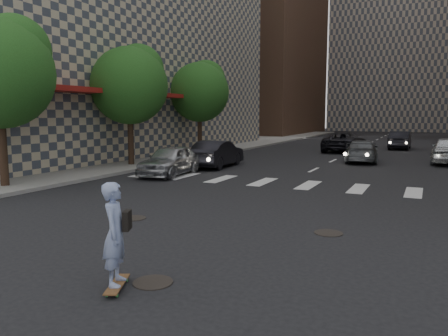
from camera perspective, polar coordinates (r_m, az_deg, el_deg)
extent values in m
plane|color=black|center=(10.56, -6.92, -9.05)|extent=(160.00, 160.00, 0.00)
cube|color=gray|center=(34.96, -9.61, 2.31)|extent=(13.00, 80.00, 0.15)
cube|color=black|center=(24.95, -16.63, 4.66)|extent=(0.30, 14.00, 4.00)
cube|color=maroon|center=(24.44, -15.39, 9.59)|extent=(1.60, 14.00, 0.25)
cube|color=brown|center=(70.57, 3.61, 21.08)|extent=(18.00, 24.00, 40.00)
cylinder|color=#382619|center=(18.95, -26.91, 2.15)|extent=(0.32, 0.32, 2.80)
sphere|color=#214717|center=(19.27, -25.74, 13.63)|extent=(2.80, 2.80, 2.80)
cylinder|color=#382619|center=(24.66, -12.08, 3.73)|extent=(0.32, 0.32, 2.80)
sphere|color=#214717|center=(24.67, -12.26, 10.47)|extent=(4.20, 4.20, 4.20)
sphere|color=#214717|center=(25.10, -11.09, 12.50)|extent=(2.80, 2.80, 2.80)
cylinder|color=#382619|center=(31.39, -3.18, 4.56)|extent=(0.32, 0.32, 2.80)
sphere|color=#214717|center=(31.39, -3.22, 9.86)|extent=(4.20, 4.20, 4.20)
sphere|color=#214717|center=(31.88, -2.38, 11.44)|extent=(2.80, 2.80, 2.80)
cylinder|color=black|center=(7.96, -9.26, -14.52)|extent=(0.70, 0.70, 0.02)
cylinder|color=black|center=(12.62, -11.75, -6.43)|extent=(0.70, 0.70, 0.02)
cylinder|color=black|center=(11.17, 13.50, -8.25)|extent=(0.70, 0.70, 0.02)
cube|color=brown|center=(7.79, -13.78, -14.51)|extent=(0.58, 0.93, 0.02)
cylinder|color=green|center=(7.54, -15.04, -15.75)|extent=(0.05, 0.07, 0.06)
cylinder|color=green|center=(7.50, -13.80, -15.85)|extent=(0.05, 0.07, 0.06)
cylinder|color=green|center=(8.12, -13.73, -14.01)|extent=(0.05, 0.07, 0.06)
cylinder|color=green|center=(8.08, -12.58, -14.09)|extent=(0.05, 0.07, 0.06)
imported|color=#838EBF|center=(7.52, -13.97, -8.30)|extent=(0.63, 0.74, 1.73)
cube|color=black|center=(7.47, -12.55, -6.69)|extent=(0.21, 0.30, 0.33)
imported|color=#ADAFB4|center=(21.04, -7.03, 1.02)|extent=(2.07, 4.38, 1.45)
imported|color=black|center=(24.14, -0.91, 1.88)|extent=(1.80, 4.55, 1.47)
imported|color=#55585C|center=(27.93, 17.52, 2.13)|extent=(2.44, 4.83, 1.34)
imported|color=black|center=(35.15, 15.44, 3.30)|extent=(2.70, 5.57, 1.53)
imported|color=black|center=(39.44, 22.00, 3.40)|extent=(1.62, 4.54, 1.49)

